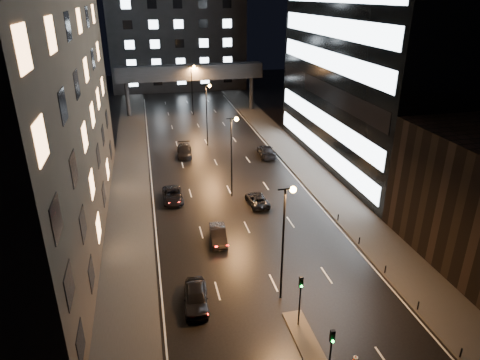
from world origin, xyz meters
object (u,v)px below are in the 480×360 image
(car_toward_a, at_px, (257,200))
(car_away_b, at_px, (218,235))
(car_away_d, at_px, (184,151))
(car_away_a, at_px, (196,297))
(car_away_c, at_px, (173,195))
(car_toward_b, at_px, (266,151))

(car_toward_a, bearing_deg, car_away_b, 47.48)
(car_away_b, bearing_deg, car_away_d, 96.03)
(car_away_a, distance_m, car_toward_a, 19.05)
(car_away_c, distance_m, car_toward_a, 10.34)
(car_away_b, distance_m, car_toward_a, 9.40)
(car_toward_a, bearing_deg, car_away_d, -72.82)
(car_away_c, height_order, car_toward_b, car_toward_b)
(car_away_a, bearing_deg, car_toward_a, 64.80)
(car_away_c, bearing_deg, car_toward_a, -18.39)
(car_away_b, height_order, car_toward_b, car_toward_b)
(car_away_a, xyz_separation_m, car_toward_a, (9.49, 16.52, -0.17))
(car_away_d, relative_size, car_toward_b, 0.96)
(car_toward_a, xyz_separation_m, car_toward_b, (5.67, 15.81, 0.18))
(car_away_a, relative_size, car_away_c, 0.93)
(car_away_a, height_order, car_away_b, car_away_a)
(car_away_a, distance_m, car_away_b, 9.92)
(car_away_c, height_order, car_away_d, car_away_d)
(car_away_a, relative_size, car_away_d, 0.87)
(car_away_a, distance_m, car_away_c, 19.77)
(car_toward_b, bearing_deg, car_away_a, 69.89)
(car_away_d, bearing_deg, car_toward_a, -65.49)
(car_away_c, height_order, car_toward_a, car_away_c)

